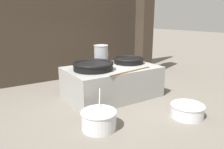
% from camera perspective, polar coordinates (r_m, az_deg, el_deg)
% --- Properties ---
extents(ground_plane, '(60.00, 60.00, 0.00)m').
position_cam_1_polar(ground_plane, '(7.04, -0.00, -5.68)').
color(ground_plane, slate).
extents(back_wall, '(8.40, 0.24, 4.39)m').
position_cam_1_polar(back_wall, '(9.15, -10.12, 12.94)').
color(back_wall, '#382D23').
rests_on(back_wall, ground_plane).
extents(support_pillar, '(0.53, 0.53, 4.39)m').
position_cam_1_polar(support_pillar, '(9.29, 8.49, 13.04)').
color(support_pillar, '#382D23').
rests_on(support_pillar, ground_plane).
extents(hearth_platform, '(2.82, 1.78, 0.96)m').
position_cam_1_polar(hearth_platform, '(6.88, -0.00, -1.93)').
color(hearth_platform, gray).
rests_on(hearth_platform, ground_plane).
extents(giant_wok_near, '(1.19, 1.19, 0.24)m').
position_cam_1_polar(giant_wok_near, '(6.39, -4.95, 2.34)').
color(giant_wok_near, black).
rests_on(giant_wok_near, hearth_platform).
extents(giant_wok_far, '(1.00, 1.00, 0.19)m').
position_cam_1_polar(giant_wok_far, '(7.31, 4.35, 3.76)').
color(giant_wok_far, black).
rests_on(giant_wok_far, hearth_platform).
extents(stock_pot, '(0.48, 0.48, 0.61)m').
position_cam_1_polar(stock_pot, '(7.21, -2.89, 5.34)').
color(stock_pot, gray).
rests_on(stock_pot, hearth_platform).
extents(stirring_paddle, '(1.57, 0.32, 0.04)m').
position_cam_1_polar(stirring_paddle, '(6.24, 5.32, 1.00)').
color(stirring_paddle, brown).
rests_on(stirring_paddle, hearth_platform).
extents(cook, '(0.38, 0.57, 1.49)m').
position_cam_1_polar(cook, '(7.97, -2.11, 2.81)').
color(cook, '#8C6647').
rests_on(cook, ground_plane).
extents(prep_bowl_vegetables, '(0.82, 0.97, 0.76)m').
position_cam_1_polar(prep_bowl_vegetables, '(5.02, -3.45, -11.54)').
color(prep_bowl_vegetables, silver).
rests_on(prep_bowl_vegetables, ground_plane).
extents(prep_bowl_meat, '(0.85, 0.85, 0.33)m').
position_cam_1_polar(prep_bowl_meat, '(5.91, 19.06, -8.76)').
color(prep_bowl_meat, silver).
rests_on(prep_bowl_meat, ground_plane).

